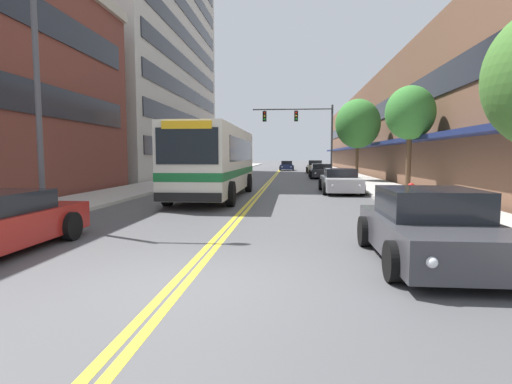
# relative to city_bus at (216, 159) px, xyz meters

# --- Properties ---
(ground_plane) EXTENTS (240.00, 240.00, 0.00)m
(ground_plane) POSITION_rel_city_bus_xyz_m (1.93, 23.91, -1.84)
(ground_plane) COLOR #4C4C4F
(sidewalk_left) EXTENTS (3.28, 106.00, 0.13)m
(sidewalk_left) POSITION_rel_city_bus_xyz_m (-5.21, 23.91, -1.78)
(sidewalk_left) COLOR #B2ADA5
(sidewalk_left) RESTS_ON ground_plane
(sidewalk_right) EXTENTS (3.28, 106.00, 0.13)m
(sidewalk_right) POSITION_rel_city_bus_xyz_m (9.08, 23.91, -1.78)
(sidewalk_right) COLOR #B2ADA5
(sidewalk_right) RESTS_ON ground_plane
(centre_line) EXTENTS (0.34, 106.00, 0.01)m
(centre_line) POSITION_rel_city_bus_xyz_m (1.93, 23.91, -1.84)
(centre_line) COLOR yellow
(centre_line) RESTS_ON ground_plane
(office_tower_left) EXTENTS (12.08, 28.22, 25.05)m
(office_tower_left) POSITION_rel_city_bus_xyz_m (-13.08, 22.11, 10.68)
(office_tower_left) COLOR #BCB7AD
(office_tower_left) RESTS_ON ground_plane
(storefront_row_right) EXTENTS (9.10, 68.00, 9.15)m
(storefront_row_right) POSITION_rel_city_bus_xyz_m (14.95, 23.91, 2.73)
(storefront_row_right) COLOR brown
(storefront_row_right) RESTS_ON ground_plane
(city_bus) EXTENTS (2.84, 10.60, 3.27)m
(city_bus) POSITION_rel_city_bus_xyz_m (0.00, 0.00, 0.00)
(city_bus) COLOR silver
(city_bus) RESTS_ON ground_plane
(car_white_parked_left_mid) EXTENTS (2.04, 4.86, 1.33)m
(car_white_parked_left_mid) POSITION_rel_city_bus_xyz_m (-2.32, 12.67, -1.21)
(car_white_parked_left_mid) COLOR white
(car_white_parked_left_mid) RESTS_ON ground_plane
(car_dark_grey_parked_right_foreground) EXTENTS (2.21, 4.21, 1.37)m
(car_dark_grey_parked_right_foreground) POSITION_rel_city_bus_xyz_m (6.28, -11.45, -1.21)
(car_dark_grey_parked_right_foreground) COLOR #38383D
(car_dark_grey_parked_right_foreground) RESTS_ON ground_plane
(car_silver_parked_right_mid) EXTENTS (2.09, 4.89, 1.30)m
(car_silver_parked_right_mid) POSITION_rel_city_bus_xyz_m (6.26, 2.82, -1.23)
(car_silver_parked_right_mid) COLOR #B7B7BC
(car_silver_parked_right_mid) RESTS_ON ground_plane
(car_charcoal_parked_right_far) EXTENTS (2.11, 4.54, 1.28)m
(car_charcoal_parked_right_far) POSITION_rel_city_bus_xyz_m (6.24, 16.86, -1.24)
(car_charcoal_parked_right_far) COLOR #232328
(car_charcoal_parked_right_far) RESTS_ON ground_plane
(car_beige_parked_right_end) EXTENTS (1.97, 4.26, 1.47)m
(car_beige_parked_right_end) POSITION_rel_city_bus_xyz_m (6.29, 27.76, -1.17)
(car_beige_parked_right_end) COLOR #BCAD89
(car_beige_parked_right_end) RESTS_ON ground_plane
(car_navy_moving_lead) EXTENTS (1.97, 4.18, 1.30)m
(car_navy_moving_lead) POSITION_rel_city_bus_xyz_m (2.90, 36.18, -1.24)
(car_navy_moving_lead) COLOR #19234C
(car_navy_moving_lead) RESTS_ON ground_plane
(traffic_signal_mast) EXTENTS (7.11, 0.38, 6.46)m
(traffic_signal_mast) POSITION_rel_city_bus_xyz_m (4.69, 16.89, 2.80)
(traffic_signal_mast) COLOR #47474C
(traffic_signal_mast) RESTS_ON ground_plane
(street_lamp_left_near) EXTENTS (2.39, 0.28, 7.35)m
(street_lamp_left_near) POSITION_rel_city_bus_xyz_m (-3.02, -8.45, 2.58)
(street_lamp_left_near) COLOR #47474C
(street_lamp_left_near) RESTS_ON ground_plane
(street_tree_right_mid) EXTENTS (2.41, 2.41, 5.31)m
(street_tree_right_mid) POSITION_rel_city_bus_xyz_m (9.46, 1.52, 2.24)
(street_tree_right_mid) COLOR brown
(street_tree_right_mid) RESTS_ON sidewalk_right
(street_tree_right_far) EXTENTS (3.39, 3.39, 6.16)m
(street_tree_right_far) POSITION_rel_city_bus_xyz_m (8.63, 12.23, 2.58)
(street_tree_right_far) COLOR brown
(street_tree_right_far) RESTS_ON sidewalk_right
(fire_hydrant) EXTENTS (0.33, 0.25, 0.90)m
(fire_hydrant) POSITION_rel_city_bus_xyz_m (7.88, -4.54, -1.26)
(fire_hydrant) COLOR red
(fire_hydrant) RESTS_ON sidewalk_right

